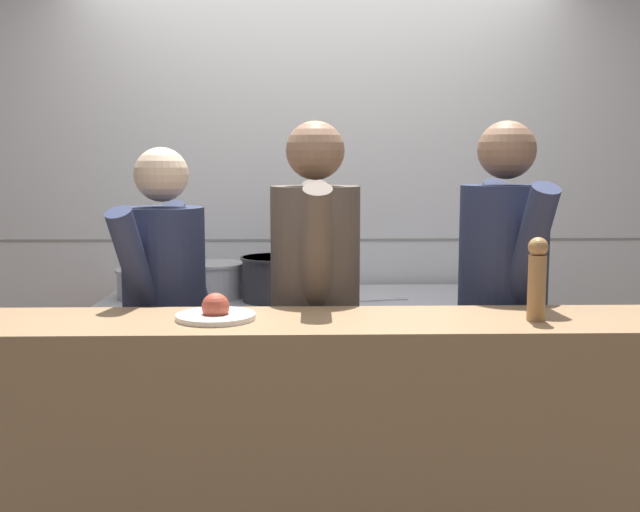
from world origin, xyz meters
The scene contains 13 objects.
wall_back_tiled centered at (0.00, 1.29, 1.30)m, with size 8.00×0.06×2.60m.
oven_range centered at (-0.53, 0.89, 0.45)m, with size 1.04×0.71×0.90m.
prep_counter centered at (0.50, 0.89, 0.46)m, with size 0.96×0.65×0.92m.
pass_counter centered at (-0.03, -0.20, 0.51)m, with size 2.47×0.45×1.04m.
stock_pot centered at (-0.85, 0.92, 0.98)m, with size 0.26×0.26×0.14m.
sauce_pot centered at (-0.51, 0.94, 0.99)m, with size 0.30×0.30×0.17m.
braising_pot centered at (-0.21, 0.85, 1.01)m, with size 0.33×0.33×0.21m.
chefs_knife centered at (0.17, 0.74, 0.92)m, with size 0.41×0.12×0.02m.
plated_dish_main centered at (-0.38, -0.19, 1.06)m, with size 0.27×0.27×0.09m.
pepper_mill centered at (0.68, -0.24, 1.18)m, with size 0.06×0.06×0.28m.
chef_head_cook centered at (-0.64, 0.31, 0.90)m, with size 0.42×0.69×1.61m.
chef_sous centered at (-0.04, 0.25, 0.95)m, with size 0.35×0.75×1.71m.
chef_line centered at (0.71, 0.27, 0.96)m, with size 0.40×0.75×1.72m.
Camera 1 is at (-0.09, -2.64, 1.56)m, focal length 42.00 mm.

